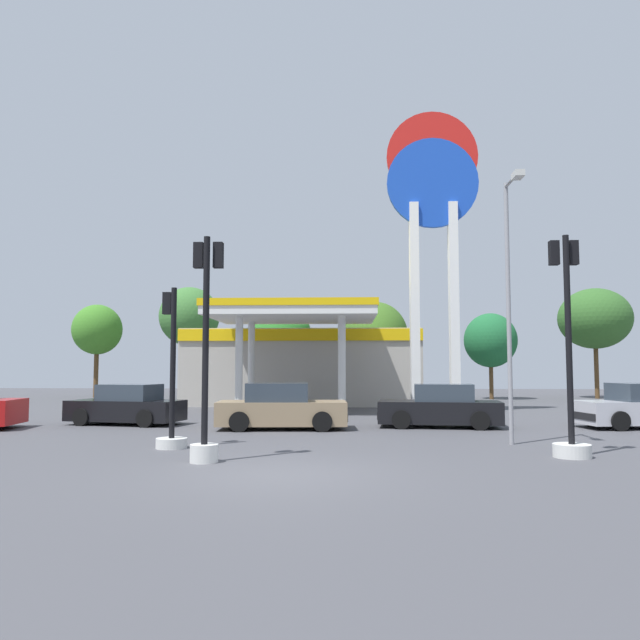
{
  "coord_description": "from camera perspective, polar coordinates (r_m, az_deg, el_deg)",
  "views": [
    {
      "loc": [
        1.36,
        -11.92,
        2.05
      ],
      "look_at": [
        0.36,
        10.84,
        3.77
      ],
      "focal_mm": 34.51,
      "sensor_mm": 36.0,
      "label": 1
    }
  ],
  "objects": [
    {
      "name": "tree_3",
      "position": [
        38.98,
        5.17,
        -1.5
      ],
      "size": [
        4.07,
        4.07,
        6.13
      ],
      "color": "brown",
      "rests_on": "ground"
    },
    {
      "name": "gas_station",
      "position": [
        33.2,
        -1.63,
        -4.0
      ],
      "size": [
        12.41,
        12.08,
        4.82
      ],
      "color": "#ADA89E",
      "rests_on": "ground"
    },
    {
      "name": "tree_4",
      "position": [
        40.19,
        15.53,
        -1.84
      ],
      "size": [
        3.3,
        3.3,
        5.4
      ],
      "color": "brown",
      "rests_on": "ground"
    },
    {
      "name": "tree_5",
      "position": [
        43.37,
        24.13,
        0.11
      ],
      "size": [
        4.56,
        4.56,
        7.08
      ],
      "color": "brown",
      "rests_on": "ground"
    },
    {
      "name": "tree_1",
      "position": [
        42.8,
        -12.02,
        0.31
      ],
      "size": [
        4.07,
        4.07,
        7.45
      ],
      "color": "brown",
      "rests_on": "ground"
    },
    {
      "name": "tree_0",
      "position": [
        43.45,
        -19.96,
        -0.86
      ],
      "size": [
        3.24,
        3.24,
        6.16
      ],
      "color": "brown",
      "rests_on": "ground"
    },
    {
      "name": "traffic_signal_1",
      "position": [
        16.12,
        -13.62,
        -7.36
      ],
      "size": [
        0.78,
        0.78,
        4.06
      ],
      "color": "silver",
      "rests_on": "ground"
    },
    {
      "name": "traffic_signal_2",
      "position": [
        15.21,
        22.13,
        -5.61
      ],
      "size": [
        0.84,
        0.84,
        5.09
      ],
      "color": "silver",
      "rests_on": "ground"
    },
    {
      "name": "car_2",
      "position": [
        21.4,
        11.05,
        -7.97
      ],
      "size": [
        4.24,
        2.2,
        1.46
      ],
      "color": "black",
      "rests_on": "ground"
    },
    {
      "name": "car_3",
      "position": [
        20.41,
        -3.61,
        -8.16
      ],
      "size": [
        4.31,
        2.13,
        1.51
      ],
      "color": "black",
      "rests_on": "ground"
    },
    {
      "name": "traffic_signal_0",
      "position": [
        13.62,
        -10.56,
        -4.84
      ],
      "size": [
        0.65,
        0.66,
        4.9
      ],
      "color": "silver",
      "rests_on": "ground"
    },
    {
      "name": "ground_plane",
      "position": [
        12.17,
        -4.05,
        -14.02
      ],
      "size": [
        90.0,
        90.0,
        0.0
      ],
      "primitive_type": "plane",
      "color": "#47474C",
      "rests_on": "ground"
    },
    {
      "name": "tree_2",
      "position": [
        39.36,
        -3.62,
        -1.34
      ],
      "size": [
        3.85,
        3.85,
        5.8
      ],
      "color": "brown",
      "rests_on": "ground"
    },
    {
      "name": "car_0",
      "position": [
        23.02,
        -17.5,
        -7.63
      ],
      "size": [
        4.21,
        2.4,
        1.42
      ],
      "color": "black",
      "rests_on": "ground"
    },
    {
      "name": "corner_streetlamp",
      "position": [
        17.08,
        17.21,
        3.16
      ],
      "size": [
        0.24,
        1.48,
        7.03
      ],
      "color": "gray",
      "rests_on": "ground"
    },
    {
      "name": "station_pole_sign",
      "position": [
        28.55,
        10.43,
        9.32
      ],
      "size": [
        4.12,
        0.56,
        13.65
      ],
      "color": "white",
      "rests_on": "ground"
    }
  ]
}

